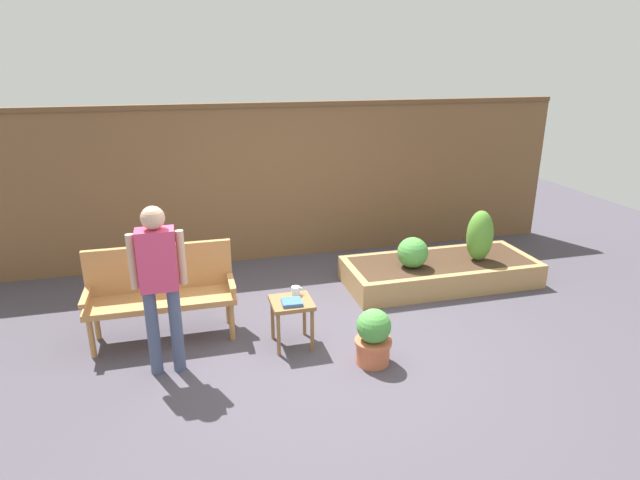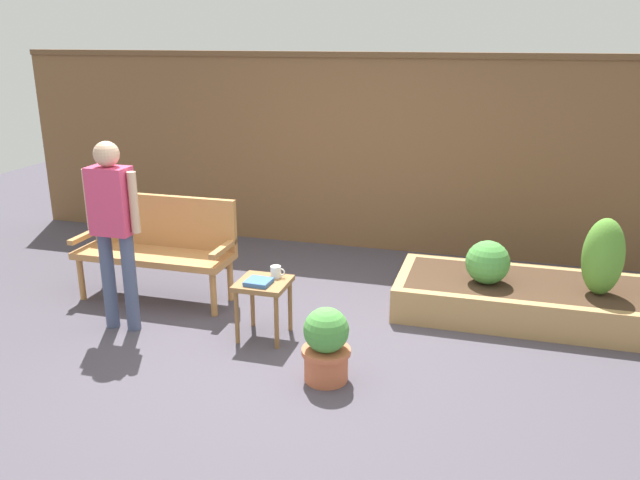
% 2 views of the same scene
% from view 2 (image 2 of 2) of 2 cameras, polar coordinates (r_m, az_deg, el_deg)
% --- Properties ---
extents(ground_plane, '(14.00, 14.00, 0.00)m').
position_cam_2_polar(ground_plane, '(5.10, -2.16, -9.44)').
color(ground_plane, '#47424C').
extents(fence_back, '(8.40, 0.14, 2.16)m').
position_cam_2_polar(fence_back, '(7.16, 4.25, 7.77)').
color(fence_back, brown).
rests_on(fence_back, ground_plane).
extents(garden_bench, '(1.44, 0.48, 0.94)m').
position_cam_2_polar(garden_bench, '(6.03, -14.20, -0.02)').
color(garden_bench, '#B77F47').
rests_on(garden_bench, ground_plane).
extents(side_table, '(0.40, 0.40, 0.48)m').
position_cam_2_polar(side_table, '(5.11, -5.05, -4.53)').
color(side_table, olive).
rests_on(side_table, ground_plane).
extents(cup_on_table, '(0.12, 0.08, 0.09)m').
position_cam_2_polar(cup_on_table, '(5.14, -3.92, -2.82)').
color(cup_on_table, white).
rests_on(cup_on_table, side_table).
extents(book_on_table, '(0.20, 0.19, 0.03)m').
position_cam_2_polar(book_on_table, '(5.02, -5.48, -3.73)').
color(book_on_table, '#38609E').
rests_on(book_on_table, side_table).
extents(potted_boxwood, '(0.35, 0.35, 0.54)m').
position_cam_2_polar(potted_boxwood, '(4.52, 0.55, -9.27)').
color(potted_boxwood, '#C66642').
rests_on(potted_boxwood, ground_plane).
extents(raised_planter_bed, '(2.40, 1.00, 0.30)m').
position_cam_2_polar(raised_planter_bed, '(5.86, 18.76, -5.07)').
color(raised_planter_bed, '#AD8451').
rests_on(raised_planter_bed, ground_plane).
extents(shrub_near_bench, '(0.37, 0.37, 0.37)m').
position_cam_2_polar(shrub_near_bench, '(5.63, 14.68, -1.93)').
color(shrub_near_bench, brown).
rests_on(shrub_near_bench, raised_planter_bed).
extents(shrub_far_corner, '(0.33, 0.33, 0.65)m').
position_cam_2_polar(shrub_far_corner, '(5.66, 23.86, -1.38)').
color(shrub_far_corner, brown).
rests_on(shrub_far_corner, raised_planter_bed).
extents(person_by_bench, '(0.47, 0.20, 1.56)m').
position_cam_2_polar(person_by_bench, '(5.33, -17.92, 1.70)').
color(person_by_bench, '#475170').
rests_on(person_by_bench, ground_plane).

